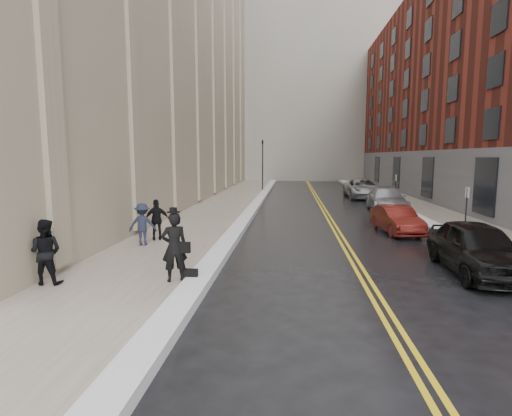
% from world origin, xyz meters
% --- Properties ---
extents(ground, '(160.00, 160.00, 0.00)m').
position_xyz_m(ground, '(0.00, 0.00, 0.00)').
color(ground, black).
rests_on(ground, ground).
extents(sidewalk_left, '(4.00, 64.00, 0.15)m').
position_xyz_m(sidewalk_left, '(-4.50, 16.00, 0.07)').
color(sidewalk_left, gray).
rests_on(sidewalk_left, ground).
extents(sidewalk_right, '(3.00, 64.00, 0.15)m').
position_xyz_m(sidewalk_right, '(9.00, 16.00, 0.07)').
color(sidewalk_right, gray).
rests_on(sidewalk_right, ground).
extents(lane_stripe_a, '(0.12, 64.00, 0.01)m').
position_xyz_m(lane_stripe_a, '(2.38, 16.00, 0.00)').
color(lane_stripe_a, gold).
rests_on(lane_stripe_a, ground).
extents(lane_stripe_b, '(0.12, 64.00, 0.01)m').
position_xyz_m(lane_stripe_b, '(2.62, 16.00, 0.00)').
color(lane_stripe_b, gold).
rests_on(lane_stripe_b, ground).
extents(snow_ridge_left, '(0.70, 60.80, 0.26)m').
position_xyz_m(snow_ridge_left, '(-2.20, 16.00, 0.13)').
color(snow_ridge_left, white).
rests_on(snow_ridge_left, ground).
extents(snow_ridge_right, '(0.85, 60.80, 0.30)m').
position_xyz_m(snow_ridge_right, '(7.15, 16.00, 0.15)').
color(snow_ridge_right, white).
rests_on(snow_ridge_right, ground).
extents(tower_far_center, '(28.00, 16.00, 52.00)m').
position_xyz_m(tower_far_center, '(1.00, 56.00, 26.00)').
color(tower_far_center, gray).
rests_on(tower_far_center, ground).
extents(tower_far_right, '(22.00, 18.00, 44.00)m').
position_xyz_m(tower_far_right, '(14.00, 66.00, 22.00)').
color(tower_far_right, slate).
rests_on(tower_far_right, ground).
extents(tower_far_left, '(22.00, 18.00, 60.00)m').
position_xyz_m(tower_far_left, '(-12.00, 72.00, 30.00)').
color(tower_far_left, slate).
rests_on(tower_far_left, ground).
extents(traffic_signal, '(0.18, 0.15, 5.20)m').
position_xyz_m(traffic_signal, '(-2.60, 30.00, 3.08)').
color(traffic_signal, black).
rests_on(traffic_signal, ground).
extents(parking_sign_near, '(0.06, 0.35, 2.23)m').
position_xyz_m(parking_sign_near, '(7.90, 8.00, 1.36)').
color(parking_sign_near, black).
rests_on(parking_sign_near, ground).
extents(parking_sign_far, '(0.06, 0.35, 2.23)m').
position_xyz_m(parking_sign_far, '(7.90, 20.00, 1.36)').
color(parking_sign_far, black).
rests_on(parking_sign_far, ground).
extents(car_black, '(2.01, 4.72, 1.59)m').
position_xyz_m(car_black, '(5.96, 2.48, 0.79)').
color(car_black, black).
rests_on(car_black, ground).
extents(car_maroon, '(1.77, 4.00, 1.27)m').
position_xyz_m(car_maroon, '(5.20, 8.89, 0.64)').
color(car_maroon, '#4C110D').
rests_on(car_maroon, ground).
extents(car_silver_near, '(2.44, 5.42, 1.54)m').
position_xyz_m(car_silver_near, '(6.49, 16.50, 0.77)').
color(car_silver_near, '#98999F').
rests_on(car_silver_near, ground).
extents(car_silver_far, '(2.86, 6.01, 1.66)m').
position_xyz_m(car_silver_far, '(6.45, 24.81, 0.83)').
color(car_silver_far, '#A5A7AD').
rests_on(car_silver_far, ground).
extents(pedestrian_main, '(0.82, 0.70, 1.91)m').
position_xyz_m(pedestrian_main, '(-2.84, 0.46, 1.10)').
color(pedestrian_main, black).
rests_on(pedestrian_main, sidewalk_left).
extents(pedestrian_a, '(0.92, 0.75, 1.76)m').
position_xyz_m(pedestrian_a, '(-6.20, -0.08, 1.03)').
color(pedestrian_a, black).
rests_on(pedestrian_a, sidewalk_left).
extents(pedestrian_b, '(1.13, 0.76, 1.63)m').
position_xyz_m(pedestrian_b, '(-5.37, 4.74, 0.96)').
color(pedestrian_b, '#1B1F31').
rests_on(pedestrian_b, sidewalk_left).
extents(pedestrian_c, '(1.06, 0.73, 1.67)m').
position_xyz_m(pedestrian_c, '(-5.14, 5.74, 0.98)').
color(pedestrian_c, black).
rests_on(pedestrian_c, sidewalk_left).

